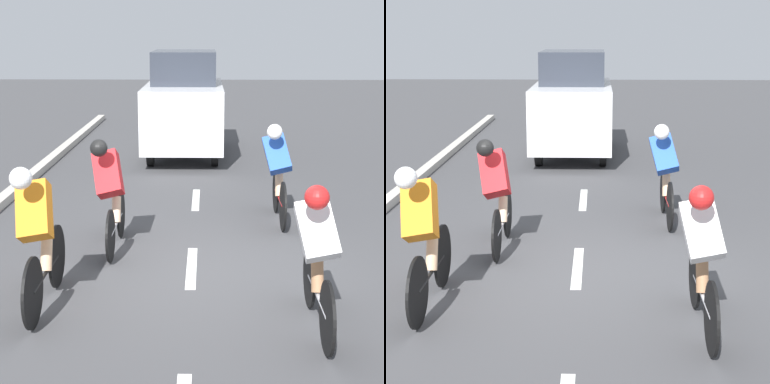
# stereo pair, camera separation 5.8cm
# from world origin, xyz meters

# --- Properties ---
(ground_plane) EXTENTS (60.00, 60.00, 0.00)m
(ground_plane) POSITION_xyz_m (0.00, 0.00, 0.00)
(ground_plane) COLOR #424244
(lane_stripe_mid) EXTENTS (0.12, 1.40, 0.01)m
(lane_stripe_mid) POSITION_xyz_m (0.00, -0.14, 0.00)
(lane_stripe_mid) COLOR white
(lane_stripe_mid) RESTS_ON ground
(lane_stripe_far) EXTENTS (0.12, 1.40, 0.01)m
(lane_stripe_far) POSITION_xyz_m (0.00, -3.34, 0.00)
(lane_stripe_far) COLOR white
(lane_stripe_far) RESTS_ON ground
(cyclist_white) EXTENTS (0.43, 1.69, 1.50)m
(cyclist_white) POSITION_xyz_m (-1.21, 1.53, 0.79)
(cyclist_white) COLOR black
(cyclist_white) RESTS_ON ground
(cyclist_red) EXTENTS (0.45, 1.67, 1.51)m
(cyclist_red) POSITION_xyz_m (1.06, -0.76, 0.80)
(cyclist_red) COLOR black
(cyclist_red) RESTS_ON ground
(cyclist_orange) EXTENTS (0.42, 1.74, 1.55)m
(cyclist_orange) POSITION_xyz_m (1.53, 1.06, 0.81)
(cyclist_orange) COLOR black
(cyclist_orange) RESTS_ON ground
(cyclist_blue) EXTENTS (0.45, 1.70, 1.52)m
(cyclist_blue) POSITION_xyz_m (-1.23, -2.08, 0.79)
(cyclist_blue) COLOR black
(cyclist_blue) RESTS_ON ground
(support_car) EXTENTS (1.70, 3.84, 2.35)m
(support_car) POSITION_xyz_m (0.33, -7.36, 1.16)
(support_car) COLOR black
(support_car) RESTS_ON ground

